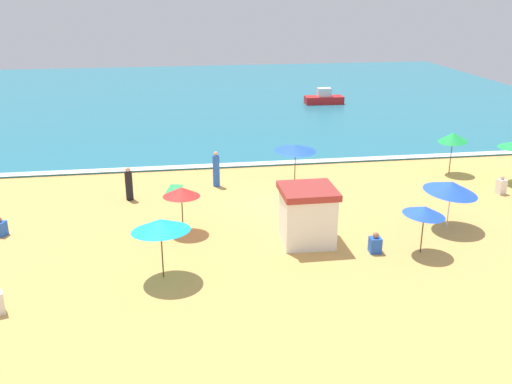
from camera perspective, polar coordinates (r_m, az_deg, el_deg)
name	(u,v)px	position (r m, az deg, el deg)	size (l,w,h in m)	color
ground_plane	(279,203)	(27.47, 2.29, -1.14)	(60.00, 60.00, 0.00)	#E0A856
ocean_water	(222,97)	(54.29, -3.40, 9.38)	(60.00, 44.00, 0.10)	teal
wave_breaker_foam	(258,163)	(33.31, 0.24, 2.85)	(57.00, 0.70, 0.01)	white
lifeguard_cabana	(307,215)	(23.07, 5.10, -2.25)	(2.15, 2.18, 2.31)	white
beach_umbrella_0	(451,187)	(25.50, 18.75, 0.47)	(3.19, 3.18, 2.19)	silver
beach_umbrella_1	(160,225)	(20.14, -9.43, -3.23)	(2.69, 2.70, 2.30)	#4C3823
beach_umbrella_3	(181,192)	(23.94, -7.39, 0.01)	(2.12, 2.13, 1.98)	#4C3823
beach_umbrella_4	(425,211)	(22.77, 16.33, -1.80)	(2.07, 2.06, 1.99)	#4C3823
beach_umbrella_5	(453,137)	(33.08, 18.91, 5.16)	(2.18, 2.16, 2.38)	#4C3823
beach_umbrella_6	(295,148)	(29.62, 3.92, 4.36)	(2.96, 2.96, 2.15)	#4C3823
beachgoer_0	(129,185)	(28.34, -12.45, 0.72)	(0.48, 0.48, 1.65)	black
beachgoer_1	(0,228)	(26.12, -23.96, -3.26)	(0.54, 0.54, 0.81)	blue
beachgoer_2	(501,186)	(31.10, 23.08, 0.54)	(0.46, 0.46, 0.93)	white
beachgoer_3	(216,170)	(29.64, -3.96, 2.19)	(0.50, 0.50, 1.86)	blue
beachgoer_4	(375,244)	(22.88, 11.70, -5.06)	(0.47, 0.47, 0.84)	blue
beach_towel_1	(174,190)	(29.58, -8.11, 0.23)	(1.02, 1.76, 0.01)	green
small_boat_0	(324,98)	(51.03, 6.74, 9.18)	(3.34, 1.46, 1.35)	red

